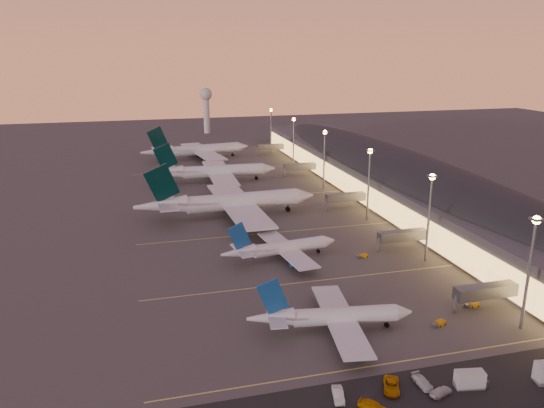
{
  "coord_description": "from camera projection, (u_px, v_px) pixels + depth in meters",
  "views": [
    {
      "loc": [
        -43.65,
        -126.51,
        58.87
      ],
      "look_at": [
        2.0,
        45.0,
        7.0
      ],
      "focal_mm": 35.0,
      "sensor_mm": 36.0,
      "label": 1
    }
  ],
  "objects": [
    {
      "name": "baggage_tug_b",
      "position": [
        472.0,
        304.0,
        126.21
      ],
      "size": [
        3.41,
        1.62,
        1.0
      ],
      "rotation": [
        0.0,
        0.0,
        -0.05
      ],
      "color": "#C07804",
      "rests_on": "ground"
    },
    {
      "name": "baggage_tug_a",
      "position": [
        439.0,
        324.0,
        117.41
      ],
      "size": [
        3.65,
        2.44,
        1.01
      ],
      "rotation": [
        0.0,
        0.0,
        0.35
      ],
      "color": "#C07804",
      "rests_on": "ground"
    },
    {
      "name": "ground",
      "position": [
        307.0,
        274.0,
        144.64
      ],
      "size": [
        700.0,
        700.0,
        0.0
      ],
      "primitive_type": "plane",
      "color": "#423F3C"
    },
    {
      "name": "baggage_tug_c",
      "position": [
        362.0,
        256.0,
        155.87
      ],
      "size": [
        3.54,
        1.87,
        1.0
      ],
      "rotation": [
        0.0,
        0.0,
        0.16
      ],
      "color": "#C07804",
      "rests_on": "ground"
    },
    {
      "name": "airliner_wide_far",
      "position": [
        197.0,
        150.0,
        294.19
      ],
      "size": [
        61.13,
        56.29,
        19.59
      ],
      "rotation": [
        0.0,
        0.0,
        0.15
      ],
      "color": "silver",
      "rests_on": "ground"
    },
    {
      "name": "airliner_wide_mid",
      "position": [
        212.0,
        172.0,
        243.44
      ],
      "size": [
        59.43,
        54.02,
        19.05
      ],
      "rotation": [
        0.0,
        0.0,
        -0.03
      ],
      "color": "silver",
      "rests_on": "ground"
    },
    {
      "name": "catering_truck_a",
      "position": [
        471.0,
        380.0,
        95.67
      ],
      "size": [
        6.01,
        3.16,
        3.21
      ],
      "rotation": [
        0.0,
        0.0,
        -0.18
      ],
      "color": "silver",
      "rests_on": "ground"
    },
    {
      "name": "airliner_narrow_south",
      "position": [
        331.0,
        317.0,
        114.46
      ],
      "size": [
        36.5,
        32.9,
        13.04
      ],
      "rotation": [
        0.0,
        0.0,
        -0.15
      ],
      "color": "silver",
      "rests_on": "ground"
    },
    {
      "name": "airliner_narrow_north",
      "position": [
        280.0,
        248.0,
        153.99
      ],
      "size": [
        35.88,
        32.27,
        12.81
      ],
      "rotation": [
        0.0,
        0.0,
        0.12
      ],
      "color": "silver",
      "rests_on": "ground"
    },
    {
      "name": "service_lane",
      "position": [
        409.0,
        399.0,
        92.69
      ],
      "size": [
        260.0,
        16.0,
        0.01
      ],
      "color": "black",
      "rests_on": "ground"
    },
    {
      "name": "service_van_a",
      "position": [
        338.0,
        395.0,
        92.67
      ],
      "size": [
        2.81,
        5.24,
        1.64
      ],
      "primitive_type": "imported",
      "rotation": [
        0.0,
        0.0,
        -0.23
      ],
      "color": "silver",
      "rests_on": "ground"
    },
    {
      "name": "lane_markings",
      "position": [
        270.0,
        228.0,
        181.74
      ],
      "size": [
        90.0,
        180.36,
        0.0
      ],
      "color": "#D8C659",
      "rests_on": "ground"
    },
    {
      "name": "service_van_c",
      "position": [
        422.0,
        382.0,
        96.35
      ],
      "size": [
        2.43,
        5.17,
        1.46
      ],
      "primitive_type": "imported",
      "rotation": [
        0.0,
        0.0,
        0.08
      ],
      "color": "silver",
      "rests_on": "ground"
    },
    {
      "name": "light_masts",
      "position": [
        342.0,
        158.0,
        208.89
      ],
      "size": [
        2.2,
        217.2,
        25.9
      ],
      "color": "gray",
      "rests_on": "ground"
    },
    {
      "name": "service_van_d",
      "position": [
        391.0,
        386.0,
        95.09
      ],
      "size": [
        5.01,
        6.52,
        1.65
      ],
      "primitive_type": "imported",
      "rotation": [
        0.0,
        0.0,
        -0.44
      ],
      "color": "#C07804",
      "rests_on": "ground"
    },
    {
      "name": "service_van_b",
      "position": [
        373.0,
        406.0,
        89.54
      ],
      "size": [
        4.98,
        5.38,
        1.79
      ],
      "primitive_type": "imported",
      "rotation": [
        0.0,
        0.0,
        0.7
      ],
      "color": "#C07804",
      "rests_on": "ground"
    },
    {
      "name": "terminal_building",
      "position": [
        391.0,
        172.0,
        224.66
      ],
      "size": [
        56.35,
        255.0,
        17.46
      ],
      "color": "#46464A",
      "rests_on": "ground"
    },
    {
      "name": "radar_tower",
      "position": [
        206.0,
        103.0,
        382.14
      ],
      "size": [
        9.0,
        9.0,
        32.5
      ],
      "color": "silver",
      "rests_on": "ground"
    },
    {
      "name": "airliner_wide_near",
      "position": [
        228.0,
        202.0,
        192.27
      ],
      "size": [
        66.57,
        60.57,
        21.32
      ],
      "rotation": [
        0.0,
        0.0,
        0.04
      ],
      "color": "silver",
      "rests_on": "ground"
    },
    {
      "name": "service_van_e",
      "position": [
        441.0,
        392.0,
        93.73
      ],
      "size": [
        5.06,
        3.38,
        1.36
      ],
      "primitive_type": "imported",
      "rotation": [
        0.0,
        0.0,
        1.92
      ],
      "color": "silver",
      "rests_on": "ground"
    }
  ]
}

